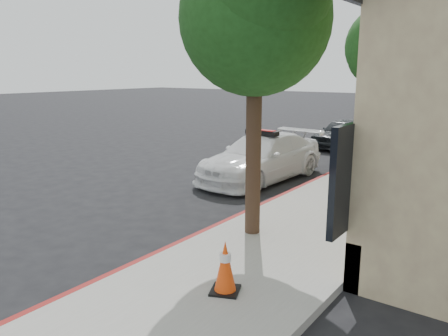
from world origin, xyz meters
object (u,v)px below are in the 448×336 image
at_px(police_car, 262,157).
at_px(fire_hydrant, 361,187).
at_px(parked_car_far, 389,123).
at_px(traffic_cone, 225,267).
at_px(parked_car_mid, 343,133).

height_order(police_car, fire_hydrant, police_car).
bearing_deg(fire_hydrant, parked_car_far, 91.95).
bearing_deg(parked_car_far, fire_hydrant, -81.24).
bearing_deg(police_car, traffic_cone, -58.27).
xyz_separation_m(police_car, parked_car_far, (0.76, 11.01, 0.07)).
bearing_deg(police_car, parked_car_far, 90.45).
relative_size(parked_car_far, fire_hydrant, 5.08).
distance_m(fire_hydrant, traffic_cone, 5.37).
bearing_deg(fire_hydrant, police_car, 148.75).
relative_size(police_car, parked_car_mid, 1.34).
bearing_deg(parked_car_mid, traffic_cone, -69.17).
distance_m(police_car, parked_car_mid, 7.26).
relative_size(fire_hydrant, traffic_cone, 1.19).
bearing_deg(police_car, parked_car_mid, 95.76).
relative_size(parked_car_mid, parked_car_far, 0.79).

